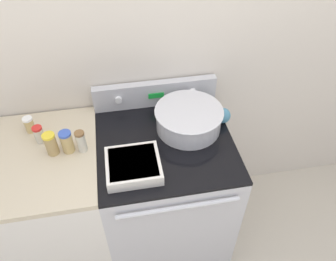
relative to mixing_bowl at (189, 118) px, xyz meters
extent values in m
cube|color=beige|center=(-0.15, 0.30, 0.26)|extent=(8.00, 0.05, 2.50)
cube|color=#BCBCC1|center=(-0.15, -0.08, -0.54)|extent=(0.72, 0.70, 0.90)
cube|color=black|center=(-0.15, -0.08, -0.08)|extent=(0.72, 0.70, 0.02)
cylinder|color=silver|center=(-0.15, -0.45, -0.15)|extent=(0.59, 0.02, 0.02)
cube|color=#BCBCC1|center=(-0.15, 0.24, 0.01)|extent=(0.72, 0.05, 0.15)
cylinder|color=white|center=(-0.36, 0.21, 0.01)|extent=(0.04, 0.02, 0.04)
cylinder|color=white|center=(0.07, 0.21, 0.01)|extent=(0.04, 0.02, 0.04)
cube|color=green|center=(-0.15, 0.21, 0.01)|extent=(0.09, 0.01, 0.03)
cube|color=silver|center=(-0.82, -0.08, -0.54)|extent=(0.62, 0.70, 0.90)
cube|color=beige|center=(-0.82, -0.08, -0.08)|extent=(0.62, 0.70, 0.03)
cylinder|color=silver|center=(0.00, 0.00, -0.01)|extent=(0.35, 0.35, 0.13)
torus|color=silver|center=(0.00, 0.00, 0.05)|extent=(0.37, 0.37, 0.01)
cylinder|color=beige|center=(0.00, 0.00, 0.04)|extent=(0.32, 0.32, 0.02)
cube|color=silver|center=(-0.33, -0.25, -0.04)|extent=(0.26, 0.24, 0.06)
cube|color=tan|center=(-0.33, -0.25, -0.03)|extent=(0.23, 0.21, 0.03)
cylinder|color=teal|center=(0.20, 0.16, -0.07)|extent=(0.01, 0.28, 0.01)
sphere|color=teal|center=(0.20, 0.02, -0.03)|extent=(0.09, 0.09, 0.09)
cylinder|color=beige|center=(-0.57, -0.08, 0.00)|extent=(0.05, 0.05, 0.11)
cylinder|color=brown|center=(-0.57, -0.08, 0.06)|extent=(0.05, 0.05, 0.01)
cylinder|color=tan|center=(-0.64, -0.07, 0.00)|extent=(0.06, 0.06, 0.11)
cylinder|color=#3856B7|center=(-0.64, -0.07, 0.06)|extent=(0.06, 0.06, 0.01)
cylinder|color=tan|center=(-0.72, -0.07, 0.00)|extent=(0.06, 0.06, 0.11)
cylinder|color=yellow|center=(-0.72, -0.07, 0.06)|extent=(0.06, 0.06, 0.01)
cylinder|color=beige|center=(-0.79, 0.03, -0.02)|extent=(0.05, 0.05, 0.09)
cylinder|color=red|center=(-0.79, 0.03, 0.03)|extent=(0.05, 0.05, 0.01)
cylinder|color=tan|center=(-0.85, 0.12, -0.02)|extent=(0.05, 0.05, 0.08)
cylinder|color=white|center=(-0.85, 0.12, 0.02)|extent=(0.05, 0.05, 0.01)
camera|label=1|loc=(-0.35, -1.29, 1.17)|focal=35.00mm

